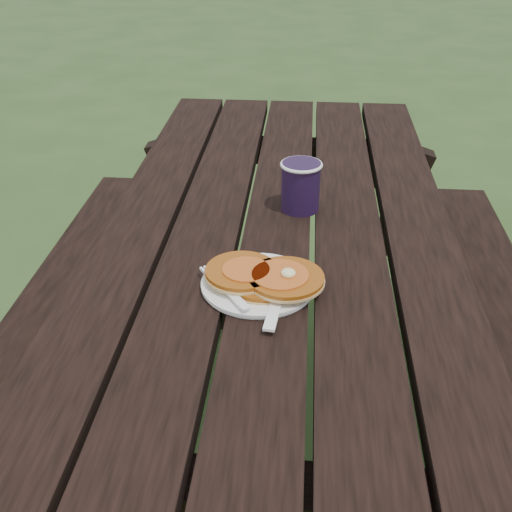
# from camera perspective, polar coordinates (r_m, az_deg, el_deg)

# --- Properties ---
(ground) EXTENTS (60.00, 60.00, 0.00)m
(ground) POSITION_cam_1_polar(r_m,az_deg,el_deg) (1.85, 1.48, -18.50)
(ground) COLOR #29411C
(ground) RESTS_ON ground
(picnic_table) EXTENTS (1.36, 1.80, 0.75)m
(picnic_table) POSITION_cam_1_polar(r_m,az_deg,el_deg) (1.59, 1.65, -9.81)
(picnic_table) COLOR black
(picnic_table) RESTS_ON ground
(plate) EXTENTS (0.21, 0.21, 0.01)m
(plate) POSITION_cam_1_polar(r_m,az_deg,el_deg) (1.17, 0.20, -2.56)
(plate) COLOR white
(plate) RESTS_ON picnic_table
(pancake_stack) EXTENTS (0.22, 0.15, 0.04)m
(pancake_stack) POSITION_cam_1_polar(r_m,az_deg,el_deg) (1.16, 0.80, -1.88)
(pancake_stack) COLOR #A25212
(pancake_stack) RESTS_ON plate
(knife) EXTENTS (0.04, 0.18, 0.00)m
(knife) POSITION_cam_1_polar(r_m,az_deg,el_deg) (1.12, 1.89, -3.89)
(knife) COLOR white
(knife) RESTS_ON plate
(fork) EXTENTS (0.12, 0.15, 0.01)m
(fork) POSITION_cam_1_polar(r_m,az_deg,el_deg) (1.12, -2.16, -3.38)
(fork) COLOR white
(fork) RESTS_ON plate
(coffee_cup) EXTENTS (0.09, 0.09, 0.11)m
(coffee_cup) POSITION_cam_1_polar(r_m,az_deg,el_deg) (1.43, 4.00, 6.45)
(coffee_cup) COLOR black
(coffee_cup) RESTS_ON picnic_table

